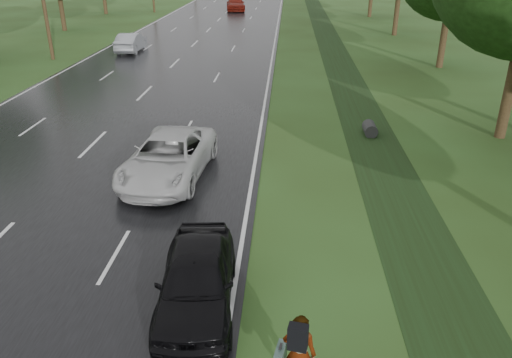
{
  "coord_description": "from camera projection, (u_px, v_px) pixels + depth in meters",
  "views": [
    {
      "loc": [
        7.85,
        -10.7,
        7.28
      ],
      "look_at": [
        7.05,
        2.26,
        1.3
      ],
      "focal_mm": 35.0,
      "sensor_mm": 36.0,
      "label": 1
    }
  ],
  "objects": [
    {
      "name": "pedestrian",
      "position": [
        298.0,
        353.0,
        8.74
      ],
      "size": [
        0.79,
        0.77,
        1.66
      ],
      "rotation": [
        0.0,
        0.0,
        2.94
      ],
      "color": "#A5998C",
      "rests_on": "ground"
    },
    {
      "name": "center_line",
      "position": [
        215.0,
        23.0,
        53.96
      ],
      "size": [
        0.12,
        180.0,
        0.01
      ],
      "primitive_type": "cube",
      "color": "silver",
      "rests_on": "road"
    },
    {
      "name": "drainage_ditch",
      "position": [
        348.0,
        84.0,
        29.48
      ],
      "size": [
        2.2,
        120.0,
        0.56
      ],
      "color": "black",
      "rests_on": "ground"
    },
    {
      "name": "edge_stripe_east",
      "position": [
        278.0,
        24.0,
        53.58
      ],
      "size": [
        0.12,
        180.0,
        0.01
      ],
      "primitive_type": "cube",
      "color": "silver",
      "rests_on": "road"
    },
    {
      "name": "road",
      "position": [
        215.0,
        23.0,
        53.97
      ],
      "size": [
        14.0,
        180.0,
        0.04
      ],
      "primitive_type": "cube",
      "color": "black",
      "rests_on": "ground"
    },
    {
      "name": "far_car_red",
      "position": [
        236.0,
        4.0,
        64.59
      ],
      "size": [
        2.99,
        5.87,
        1.63
      ],
      "primitive_type": "imported",
      "rotation": [
        0.0,
        0.0,
        0.13
      ],
      "color": "maroon",
      "rests_on": "road"
    },
    {
      "name": "dark_sedan",
      "position": [
        197.0,
        279.0,
        10.9
      ],
      "size": [
        1.95,
        4.19,
        1.39
      ],
      "primitive_type": "imported",
      "rotation": [
        0.0,
        0.0,
        0.08
      ],
      "color": "black",
      "rests_on": "road"
    },
    {
      "name": "edge_stripe_west",
      "position": [
        154.0,
        23.0,
        54.33
      ],
      "size": [
        0.12,
        180.0,
        0.01
      ],
      "primitive_type": "cube",
      "color": "silver",
      "rests_on": "road"
    },
    {
      "name": "silver_sedan",
      "position": [
        131.0,
        42.0,
        38.66
      ],
      "size": [
        1.56,
        4.34,
        1.42
      ],
      "primitive_type": "imported",
      "rotation": [
        0.0,
        0.0,
        3.15
      ],
      "color": "#95989D",
      "rests_on": "road"
    },
    {
      "name": "white_pickup",
      "position": [
        168.0,
        157.0,
        17.17
      ],
      "size": [
        2.88,
        5.53,
        1.49
      ],
      "primitive_type": "imported",
      "rotation": [
        0.0,
        0.0,
        -0.08
      ],
      "color": "beige",
      "rests_on": "road"
    }
  ]
}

